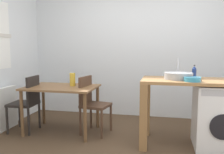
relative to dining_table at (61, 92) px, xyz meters
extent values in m
plane|color=#4C3826|center=(1.05, -0.52, -0.64)|extent=(5.46, 5.46, 0.00)
cube|color=silver|center=(1.05, 1.23, 0.71)|extent=(4.60, 0.10, 2.70)
cube|color=brown|center=(0.00, 0.00, 0.08)|extent=(1.10, 0.76, 0.03)
cylinder|color=brown|center=(-0.50, -0.33, -0.29)|extent=(0.05, 0.05, 0.71)
cylinder|color=brown|center=(0.50, -0.33, -0.29)|extent=(0.05, 0.05, 0.71)
cylinder|color=brown|center=(-0.50, 0.33, -0.29)|extent=(0.05, 0.05, 0.71)
cylinder|color=brown|center=(0.50, 0.33, -0.29)|extent=(0.05, 0.05, 0.71)
cube|color=black|center=(-0.62, -0.10, -0.19)|extent=(0.42, 0.42, 0.04)
cube|color=black|center=(-0.44, -0.09, 0.03)|extent=(0.06, 0.38, 0.45)
cylinder|color=black|center=(-0.79, -0.29, -0.42)|extent=(0.04, 0.04, 0.45)
cylinder|color=black|center=(-0.81, 0.07, -0.42)|extent=(0.04, 0.04, 0.45)
cylinder|color=black|center=(-0.43, -0.27, -0.42)|extent=(0.04, 0.04, 0.45)
cylinder|color=black|center=(-0.45, 0.09, -0.42)|extent=(0.04, 0.04, 0.45)
cube|color=#4C3323|center=(0.55, 0.05, -0.19)|extent=(0.46, 0.46, 0.04)
cube|color=#4C3323|center=(0.37, 0.08, 0.03)|extent=(0.10, 0.38, 0.45)
cylinder|color=#4C3323|center=(0.76, 0.20, -0.42)|extent=(0.04, 0.04, 0.45)
cylinder|color=#4C3323|center=(0.70, -0.16, -0.42)|extent=(0.04, 0.04, 0.45)
cylinder|color=#4C3323|center=(0.40, 0.26, -0.42)|extent=(0.04, 0.04, 0.45)
cylinder|color=#4C3323|center=(0.34, -0.10, -0.42)|extent=(0.04, 0.04, 0.45)
cube|color=#9E7042|center=(2.03, -0.14, 0.26)|extent=(1.50, 0.68, 0.04)
cube|color=olive|center=(1.33, -0.43, -0.20)|extent=(0.10, 0.10, 0.88)
cube|color=olive|center=(1.33, 0.15, -0.20)|extent=(0.10, 0.10, 0.88)
cube|color=white|center=(2.29, -0.14, -0.21)|extent=(0.60, 0.60, 0.86)
cylinder|color=black|center=(2.29, -0.44, -0.26)|extent=(0.32, 0.02, 0.32)
cylinder|color=#9EA0A5|center=(1.77, -0.14, 0.32)|extent=(0.38, 0.38, 0.09)
cylinder|color=#B2B2B7|center=(1.77, 0.04, 0.42)|extent=(0.02, 0.02, 0.28)
cylinder|color=navy|center=(1.99, 0.01, 0.34)|extent=(0.06, 0.06, 0.14)
cone|color=navy|center=(1.99, 0.01, 0.43)|extent=(0.05, 0.05, 0.04)
cylinder|color=#262626|center=(1.99, 0.01, 0.46)|extent=(0.02, 0.02, 0.02)
cylinder|color=teal|center=(1.93, -0.34, 0.31)|extent=(0.21, 0.21, 0.06)
cylinder|color=#1E546B|center=(1.93, -0.34, 0.32)|extent=(0.17, 0.17, 0.03)
cylinder|color=gold|center=(0.15, 0.10, 0.20)|extent=(0.09, 0.09, 0.21)
cube|color=#B2B2B7|center=(1.98, -0.24, 0.28)|extent=(0.15, 0.06, 0.01)
cube|color=#262628|center=(1.98, -0.24, 0.28)|extent=(0.15, 0.06, 0.01)
camera|label=1|loc=(1.56, -3.41, 0.68)|focal=37.67mm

